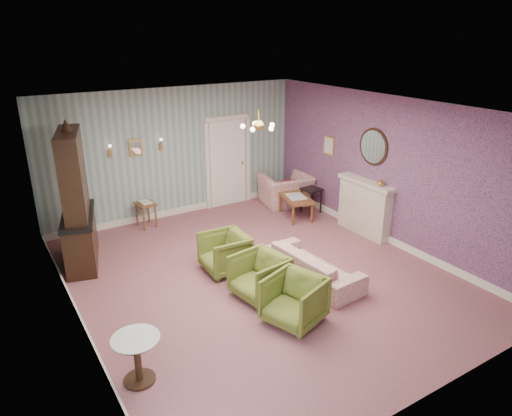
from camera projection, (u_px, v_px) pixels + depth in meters
floor at (258, 275)px, 8.25m from camera, size 7.00×7.00×0.00m
ceiling at (259, 109)px, 7.21m from camera, size 7.00×7.00×0.00m
wall_back at (175, 153)px, 10.51m from camera, size 6.00×0.00×6.00m
wall_front at (435, 293)px, 4.96m from camera, size 6.00×0.00×6.00m
wall_left at (68, 238)px, 6.25m from camera, size 0.00×7.00×7.00m
wall_right at (388, 171)px, 9.21m from camera, size 0.00×7.00×7.00m
wall_right_floral at (387, 171)px, 9.20m from camera, size 0.00×7.00×7.00m
door at (228, 161)px, 11.25m from camera, size 1.12×0.12×2.16m
olive_chair_a at (294, 298)px, 6.82m from camera, size 0.94×0.96×0.79m
olive_chair_b at (259, 274)px, 7.49m from camera, size 0.82×0.86×0.78m
olive_chair_c at (225, 251)px, 8.28m from camera, size 0.74×0.79×0.78m
sofa_chintz at (313, 261)px, 7.99m from camera, size 0.67×1.90×0.73m
wingback_chair at (286, 185)px, 11.42m from camera, size 1.26×0.93×1.00m
dresser at (75, 196)px, 8.28m from camera, size 0.92×1.64×2.60m
fireplace at (364, 207)px, 9.77m from camera, size 0.30×1.40×1.16m
mantel_vase at (381, 182)px, 9.21m from camera, size 0.15×0.15×0.15m
oval_mirror at (373, 147)px, 9.37m from camera, size 0.04×0.76×0.84m
framed_print at (329, 146)px, 10.53m from camera, size 0.04×0.34×0.42m
coffee_table at (296, 207)px, 10.71m from camera, size 0.79×1.10×0.51m
side_table_black at (311, 201)px, 10.96m from camera, size 0.43×0.43×0.60m
pedestal_table at (138, 359)px, 5.67m from camera, size 0.60×0.60×0.64m
nesting_table at (146, 214)px, 10.20m from camera, size 0.40×0.49×0.59m
gilt_mirror_back at (136, 148)px, 9.94m from camera, size 0.28×0.06×0.36m
sconce_left at (110, 151)px, 9.65m from camera, size 0.16×0.12×0.30m
sconce_right at (161, 145)px, 10.20m from camera, size 0.16×0.12×0.30m
chandelier at (259, 127)px, 7.31m from camera, size 0.56×0.56×0.36m
burgundy_cushion at (288, 188)px, 11.28m from camera, size 0.41×0.28×0.39m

